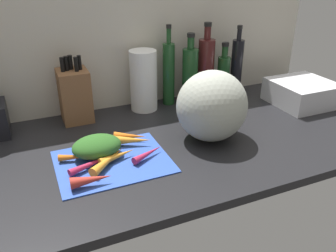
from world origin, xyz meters
TOP-DOWN VIEW (x-y plane):
  - ground_plane at (0.00, 0.00)cm, footprint 170.00×80.00cm
  - wall_back at (0.00, 38.50)cm, footprint 170.00×3.00cm
  - cutting_board at (-25.20, -7.96)cm, footprint 35.93×28.61cm
  - carrot_0 at (-35.75, -3.39)cm, footprint 11.73×5.42cm
  - carrot_1 at (-26.93, -9.89)cm, footprint 14.56×13.34cm
  - carrot_2 at (-31.30, -9.00)cm, footprint 17.17×8.15cm
  - carrot_3 at (-13.93, -10.64)cm, footprint 12.54×7.73cm
  - carrot_4 at (-15.73, 2.88)cm, footprint 11.56×7.79cm
  - carrot_5 at (-23.59, -8.35)cm, footprint 13.18×6.34cm
  - carrot_6 at (-34.31, -18.81)cm, footprint 12.00×4.25cm
  - carrot_7 at (-16.23, -0.73)cm, footprint 13.51×8.15cm
  - carrot_greens_pile at (-28.98, -3.17)cm, footprint 16.17×12.44cm
  - winter_squash at (12.10, -5.99)cm, footprint 25.47×24.05cm
  - knife_block at (-29.63, 29.82)cm, footprint 11.56×12.89cm
  - paper_towel_roll at (-0.74, 29.50)cm, footprint 11.45×11.45cm
  - bottle_0 at (11.59, 31.00)cm, footprint 5.23×5.23cm
  - bottle_1 at (20.30, 27.56)cm, footprint 6.92×6.92cm
  - bottle_2 at (28.69, 28.47)cm, footprint 7.36×7.36cm
  - bottle_3 at (37.25, 27.11)cm, footprint 5.70×5.70cm
  - bottle_4 at (44.45, 27.61)cm, footprint 5.38×5.38cm
  - dish_rack at (66.62, 7.11)cm, footprint 25.48×25.12cm

SIDE VIEW (x-z plane):
  - ground_plane at x=0.00cm, z-range -3.00..0.00cm
  - cutting_board at x=-25.20cm, z-range 0.00..0.80cm
  - carrot_0 at x=-35.75cm, z-range 0.80..3.08cm
  - carrot_2 at x=-31.30cm, z-range 0.80..3.10cm
  - carrot_3 at x=-13.93cm, z-range 0.80..3.24cm
  - carrot_5 at x=-23.59cm, z-range 0.80..3.56cm
  - carrot_4 at x=-15.73cm, z-range 0.80..3.81cm
  - carrot_1 at x=-26.93cm, z-range 0.80..3.93cm
  - carrot_7 at x=-16.23cm, z-range 0.80..4.29cm
  - carrot_6 at x=-34.31cm, z-range 0.80..4.34cm
  - carrot_greens_pile at x=-28.98cm, z-range 0.80..7.64cm
  - dish_rack at x=66.62cm, z-range 0.00..10.34cm
  - knife_block at x=-29.63cm, z-range -2.42..23.88cm
  - bottle_3 at x=37.25cm, z-range -2.27..23.89cm
  - winter_squash at x=12.10cm, z-range 0.00..25.47cm
  - paper_towel_roll at x=-0.74cm, z-range 0.00..25.76cm
  - bottle_1 at x=20.30cm, z-range -2.54..28.93cm
  - bottle_4 at x=44.45cm, z-range -2.62..30.38cm
  - bottle_0 at x=11.59cm, z-range -3.25..31.82cm
  - bottle_2 at x=28.69cm, z-range -2.90..32.24cm
  - wall_back at x=0.00cm, z-range 0.00..60.00cm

